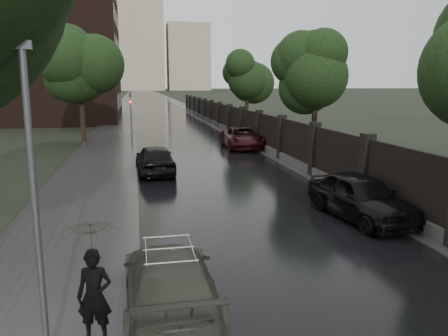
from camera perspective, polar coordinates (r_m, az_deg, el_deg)
road at (r=195.04m, az=-10.27°, el=9.47°), size 8.00×420.00×0.02m
sidewalk_left at (r=195.01m, az=-12.05°, el=9.43°), size 4.00×420.00×0.16m
verge_right at (r=195.23m, az=-8.63°, el=9.53°), size 3.00×420.00×0.08m
fence_right at (r=38.10m, az=1.70°, el=5.65°), size 0.45×75.72×2.70m
tree_left_far at (r=35.19m, az=-18.32°, el=11.58°), size 4.25×4.25×7.39m
tree_right_b at (r=29.27m, az=11.93°, el=11.54°), size 4.08×4.08×7.01m
tree_right_c at (r=46.38m, az=3.04°, el=11.46°), size 4.08×4.08×7.01m
lamp_post at (r=6.88m, az=-23.36°, el=-5.72°), size 0.25×0.12×5.11m
traffic_light at (r=30.02m, az=-12.06°, el=6.64°), size 0.16×0.32×4.00m
brick_building at (r=58.92m, az=-26.03°, el=15.22°), size 24.00×18.00×20.00m
stalinist_tower at (r=306.85m, az=-10.97°, el=17.11°), size 92.00×30.00×159.00m
volga_sedan at (r=9.11m, az=-7.12°, el=-14.45°), size 1.83×4.44×1.29m
hatchback_left at (r=22.45m, az=-9.01°, el=1.14°), size 2.05×4.55×1.52m
car_right_near at (r=15.47m, az=17.40°, el=-3.59°), size 2.42×4.81×1.57m
car_right_far at (r=31.19m, az=2.38°, el=3.99°), size 2.71×5.51×1.50m
pedestrian_umbrella at (r=7.69m, az=-16.92°, el=-9.77°), size 1.14×1.15×2.58m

